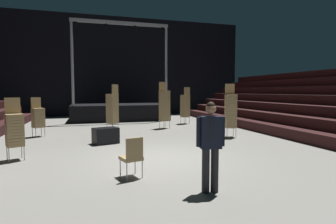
% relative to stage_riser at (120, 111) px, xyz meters
% --- Properties ---
extents(ground_plane, '(22.00, 30.00, 0.10)m').
position_rel_stage_riser_xyz_m(ground_plane, '(0.00, -11.27, -0.68)').
color(ground_plane, gray).
extents(arena_end_wall, '(22.00, 0.30, 8.00)m').
position_rel_stage_riser_xyz_m(arena_end_wall, '(0.00, 3.73, 3.37)').
color(arena_end_wall, black).
rests_on(arena_end_wall, ground_plane).
extents(stage_riser, '(6.41, 3.49, 6.35)m').
position_rel_stage_riser_xyz_m(stage_riser, '(0.00, 0.00, 0.00)').
color(stage_riser, black).
rests_on(stage_riser, ground_plane).
extents(man_with_tie, '(0.57, 0.29, 1.78)m').
position_rel_stage_riser_xyz_m(man_with_tie, '(0.22, -14.28, 0.38)').
color(man_with_tie, black).
rests_on(man_with_tie, ground_plane).
extents(chair_stack_front_left, '(0.53, 0.53, 2.31)m').
position_rel_stage_riser_xyz_m(chair_stack_front_left, '(3.83, -8.58, 0.52)').
color(chair_stack_front_left, '#B2B5BA').
rests_on(chair_stack_front_left, ground_plane).
extents(chair_stack_front_right, '(0.62, 0.62, 2.31)m').
position_rel_stage_riser_xyz_m(chair_stack_front_right, '(-0.94, -5.59, 0.52)').
color(chair_stack_front_right, '#B2B5BA').
rests_on(chair_stack_front_right, ground_plane).
extents(chair_stack_mid_right, '(0.60, 0.60, 1.71)m').
position_rel_stage_riser_xyz_m(chair_stack_mid_right, '(-4.18, -6.15, 0.23)').
color(chair_stack_mid_right, '#B2B5BA').
rests_on(chair_stack_mid_right, ground_plane).
extents(chair_stack_mid_centre, '(0.57, 0.57, 1.79)m').
position_rel_stage_riser_xyz_m(chair_stack_mid_centre, '(-4.09, -10.41, 0.27)').
color(chair_stack_mid_centre, '#B2B5BA').
rests_on(chair_stack_mid_centre, ground_plane).
extents(chair_stack_rear_left, '(0.54, 0.54, 2.22)m').
position_rel_stage_riser_xyz_m(chair_stack_rear_left, '(3.59, -3.46, 0.48)').
color(chair_stack_rear_left, '#B2B5BA').
rests_on(chair_stack_rear_left, ground_plane).
extents(chair_stack_rear_right, '(0.58, 0.58, 2.48)m').
position_rel_stage_riser_xyz_m(chair_stack_rear_right, '(1.83, -5.10, 0.60)').
color(chair_stack_rear_right, '#B2B5BA').
rests_on(chair_stack_rear_right, ground_plane).
extents(equipment_road_case, '(1.04, 0.84, 0.60)m').
position_rel_stage_riser_xyz_m(equipment_road_case, '(-1.45, -8.58, -0.33)').
color(equipment_road_case, black).
rests_on(equipment_road_case, ground_plane).
extents(loose_chair_near_man, '(0.54, 0.54, 0.95)m').
position_rel_stage_riser_xyz_m(loose_chair_near_man, '(-1.10, -12.97, -0.10)').
color(loose_chair_near_man, '#B2B5BA').
rests_on(loose_chair_near_man, ground_plane).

